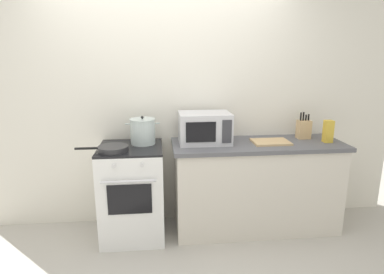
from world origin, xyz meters
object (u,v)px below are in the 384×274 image
stove (132,192)px  microwave (205,128)px  frying_pan (113,149)px  cutting_board (271,142)px  pasta_box (328,131)px  stock_pot (143,131)px  knife_block (304,129)px

stove → microwave: size_ratio=1.84×
stove → frying_pan: frying_pan is taller
cutting_board → pasta_box: pasta_box is taller
microwave → cutting_board: bearing=-6.8°
stove → stock_pot: size_ratio=2.79×
frying_pan → stock_pot: bearing=42.4°
stove → cutting_board: size_ratio=2.56×
knife_block → pasta_box: 0.24m
stock_pot → microwave: microwave is taller
stock_pot → cutting_board: 1.26m
microwave → cutting_board: (0.65, -0.08, -0.14)m
stove → cutting_board: (1.37, 0.00, 0.47)m
stock_pot → frying_pan: bearing=-137.6°
knife_block → stock_pot: bearing=-178.6°
pasta_box → frying_pan: bearing=-177.0°
knife_block → frying_pan: bearing=-171.7°
knife_block → pasta_box: knife_block is taller
knife_block → pasta_box: bearing=-44.2°
frying_pan → knife_block: knife_block is taller
stove → stock_pot: (0.12, 0.10, 0.58)m
stock_pot → pasta_box: 1.83m
microwave → pasta_box: (1.22, -0.11, -0.04)m
stove → microwave: bearing=6.3°
cutting_board → pasta_box: 0.58m
cutting_board → knife_block: bearing=19.5°
stove → knife_block: 1.86m
stock_pot → stove: bearing=-139.1°
stove → cutting_board: 1.45m
stock_pot → frying_pan: size_ratio=0.70×
microwave → pasta_box: 1.23m
microwave → pasta_box: microwave is taller
stock_pot → cutting_board: size_ratio=0.91×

